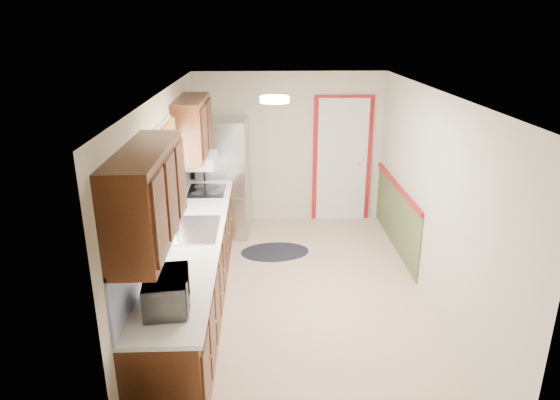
{
  "coord_description": "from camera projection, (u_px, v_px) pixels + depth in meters",
  "views": [
    {
      "loc": [
        -0.43,
        -5.28,
        3.08
      ],
      "look_at": [
        -0.23,
        0.16,
        1.15
      ],
      "focal_mm": 32.0,
      "sensor_mm": 36.0,
      "label": 1
    }
  ],
  "objects": [
    {
      "name": "room_shell",
      "position": [
        301.0,
        200.0,
        5.62
      ],
      "size": [
        3.2,
        5.2,
        2.52
      ],
      "color": "#CFB092",
      "rests_on": "ground"
    },
    {
      "name": "ceiling_fixture",
      "position": [
        275.0,
        99.0,
        5.03
      ],
      "size": [
        0.3,
        0.3,
        0.06
      ],
      "primitive_type": "cylinder",
      "color": "#FFD88C",
      "rests_on": "room_shell"
    },
    {
      "name": "cooktop",
      "position": [
        207.0,
        190.0,
        6.75
      ],
      "size": [
        0.49,
        0.58,
        0.02
      ],
      "primitive_type": "cube",
      "color": "black",
      "rests_on": "kitchen_run"
    },
    {
      "name": "microwave",
      "position": [
        167.0,
        288.0,
        3.93
      ],
      "size": [
        0.34,
        0.54,
        0.34
      ],
      "primitive_type": "imported",
      "rotation": [
        0.0,
        0.0,
        1.69
      ],
      "color": "white",
      "rests_on": "kitchen_run"
    },
    {
      "name": "kitchen_run",
      "position": [
        190.0,
        244.0,
        5.43
      ],
      "size": [
        0.63,
        4.0,
        2.2
      ],
      "color": "#391B0D",
      "rests_on": "ground"
    },
    {
      "name": "refrigerator",
      "position": [
        224.0,
        177.0,
        7.55
      ],
      "size": [
        0.78,
        0.76,
        1.77
      ],
      "rotation": [
        0.0,
        0.0,
        -0.06
      ],
      "color": "#B7B7BC",
      "rests_on": "ground"
    },
    {
      "name": "back_wall_trim",
      "position": [
        353.0,
        171.0,
        7.84
      ],
      "size": [
        1.12,
        2.3,
        2.08
      ],
      "color": "maroon",
      "rests_on": "ground"
    },
    {
      "name": "rug",
      "position": [
        275.0,
        252.0,
        7.12
      ],
      "size": [
        1.02,
        0.71,
        0.01
      ],
      "primitive_type": "ellipsoid",
      "rotation": [
        0.0,
        0.0,
        0.09
      ],
      "color": "black",
      "rests_on": "ground"
    }
  ]
}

